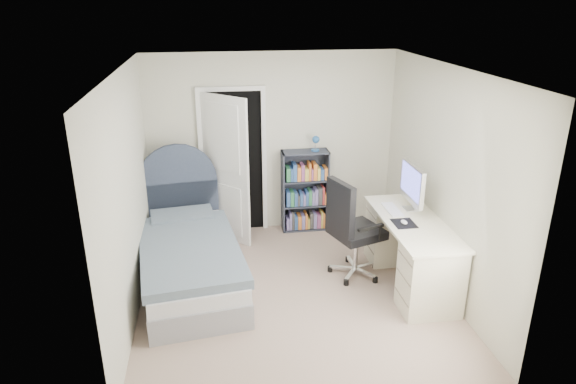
{
  "coord_description": "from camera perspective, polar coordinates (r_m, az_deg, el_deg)",
  "views": [
    {
      "loc": [
        -0.82,
        -5.03,
        3.17
      ],
      "look_at": [
        -0.03,
        0.18,
        1.15
      ],
      "focal_mm": 32.0,
      "sensor_mm": 36.0,
      "label": 1
    }
  ],
  "objects": [
    {
      "name": "desk",
      "position": [
        6.11,
        13.45,
        -6.18
      ],
      "size": [
        0.66,
        1.64,
        1.35
      ],
      "color": "beige",
      "rests_on": "ground"
    },
    {
      "name": "office_chair",
      "position": [
        6.03,
        6.93,
        -3.62
      ],
      "size": [
        0.69,
        0.7,
        1.22
      ],
      "color": "silver",
      "rests_on": "ground"
    },
    {
      "name": "bookcase",
      "position": [
        7.3,
        1.94,
        -0.18
      ],
      "size": [
        0.65,
        0.28,
        1.38
      ],
      "color": "#313643",
      "rests_on": "ground"
    },
    {
      "name": "floor_lamp",
      "position": [
        7.1,
        -10.38,
        -1.24
      ],
      "size": [
        0.18,
        0.18,
        1.29
      ],
      "color": "silver",
      "rests_on": "ground"
    },
    {
      "name": "bed",
      "position": [
        6.19,
        -10.97,
        -6.89
      ],
      "size": [
        1.33,
        2.37,
        1.39
      ],
      "color": "gray",
      "rests_on": "ground"
    },
    {
      "name": "room_shell",
      "position": [
        5.44,
        0.56,
        0.34
      ],
      "size": [
        3.5,
        3.7,
        2.6
      ],
      "color": "gray",
      "rests_on": "ground"
    },
    {
      "name": "nightstand",
      "position": [
        7.21,
        -10.0,
        -2.22
      ],
      "size": [
        0.38,
        0.38,
        0.56
      ],
      "color": "tan",
      "rests_on": "ground"
    },
    {
      "name": "door",
      "position": [
        6.95,
        -6.67,
        2.96
      ],
      "size": [
        0.92,
        0.61,
        2.06
      ],
      "color": "black",
      "rests_on": "ground"
    }
  ]
}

